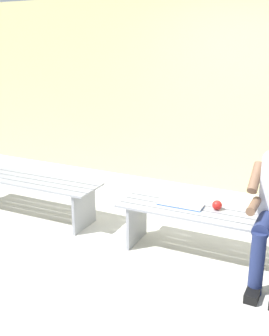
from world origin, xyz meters
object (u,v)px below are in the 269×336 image
object	(u,v)px
book_open	(181,204)
bench_near	(221,224)
apple	(217,205)
bench_far	(26,187)

from	to	relation	value
book_open	bench_near	bearing A→B (deg)	175.42
apple	bench_far	bearing A→B (deg)	1.99
bench_near	bench_far	world-z (taller)	same
bench_near	book_open	distance (m)	0.40
bench_far	apple	xyz separation A→B (m)	(-2.12, -0.07, 0.15)
bench_far	apple	bearing A→B (deg)	-178.01
bench_far	book_open	xyz separation A→B (m)	(-1.80, -0.02, 0.11)
bench_far	book_open	size ratio (longest dim) A/B	4.23
bench_near	apple	distance (m)	0.17
apple	bench_near	bearing A→B (deg)	129.32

